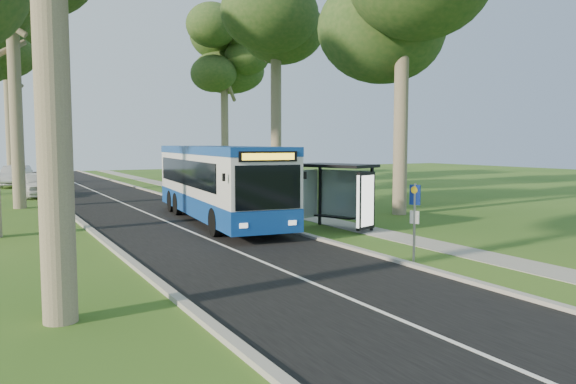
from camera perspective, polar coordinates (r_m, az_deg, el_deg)
name	(u,v)px	position (r m, az deg, el deg)	size (l,w,h in m)	color
ground	(343,247)	(19.41, 5.57, -5.60)	(120.00, 120.00, 0.00)	#2E571B
road	(160,219)	(27.00, -12.85, -2.69)	(7.00, 100.00, 0.02)	black
kerb_east	(229,213)	(28.14, -5.98, -2.18)	(0.25, 100.00, 0.12)	#9E9B93
kerb_west	(82,223)	(26.27, -20.22, -2.97)	(0.25, 100.00, 0.12)	#9E9B93
centre_line	(160,219)	(27.00, -12.85, -2.66)	(0.12, 100.00, 0.01)	white
footpath	(282,211)	(29.42, -0.58, -1.94)	(1.50, 100.00, 0.02)	gray
bus	(218,183)	(25.50, -7.14, 0.93)	(4.00, 13.11, 3.42)	white
bus_stop_sign	(415,213)	(16.93, 12.74, -2.14)	(0.17, 0.32, 2.38)	gray
bus_shelter	(345,184)	(22.83, 5.82, 0.83)	(2.71, 3.55, 2.71)	black
litter_bin	(276,206)	(27.09, -1.20, -1.45)	(0.58, 0.58, 1.02)	black
car_white	(34,184)	(40.74, -24.36, 0.72)	(1.99, 4.94, 1.68)	white
car_silver	(16,176)	(51.05, -25.94, 1.46)	(1.82, 5.22, 1.72)	#AFB3B8
tree_west_c	(11,1)	(34.63, -26.29, 17.04)	(5.20, 5.20, 14.97)	#7A6B56
tree_west_e	(6,47)	(54.41, -26.71, 12.98)	(5.20, 5.20, 15.68)	#7A6B56
tree_east_c	(276,5)	(39.13, -1.24, 18.45)	(5.20, 5.20, 17.12)	#7A6B56
tree_east_d	(224,64)	(49.92, -6.51, 12.80)	(5.20, 5.20, 13.99)	#7A6B56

